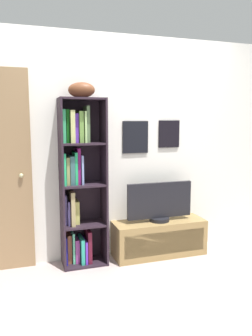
{
  "coord_description": "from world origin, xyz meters",
  "views": [
    {
      "loc": [
        -1.11,
        -2.34,
        1.49
      ],
      "look_at": [
        -0.06,
        0.85,
        1.01
      ],
      "focal_mm": 35.55,
      "sensor_mm": 36.0,
      "label": 1
    }
  ],
  "objects": [
    {
      "name": "back_wall",
      "position": [
        0.0,
        1.13,
        1.19
      ],
      "size": [
        4.8,
        0.08,
        2.39
      ],
      "color": "silver",
      "rests_on": "ground"
    },
    {
      "name": "television",
      "position": [
        0.35,
        0.93,
        0.6
      ],
      "size": [
        0.74,
        0.22,
        0.43
      ],
      "color": "black",
      "rests_on": "tv_stand"
    },
    {
      "name": "bookshelf",
      "position": [
        -0.53,
        0.98,
        0.85
      ],
      "size": [
        0.45,
        0.3,
        1.71
      ],
      "color": "black",
      "rests_on": "ground"
    },
    {
      "name": "football",
      "position": [
        -0.49,
        0.95,
        1.79
      ],
      "size": [
        0.3,
        0.23,
        0.15
      ],
      "primitive_type": "ellipsoid",
      "rotation": [
        0.0,
        0.0,
        -0.34
      ],
      "color": "brown",
      "rests_on": "bookshelf"
    },
    {
      "name": "ground",
      "position": [
        0.0,
        0.0,
        -0.02
      ],
      "size": [
        5.2,
        5.2,
        0.04
      ],
      "primitive_type": "cube",
      "color": "#AC9895"
    },
    {
      "name": "tv_stand",
      "position": [
        0.35,
        0.92,
        0.19
      ],
      "size": [
        1.03,
        0.34,
        0.39
      ],
      "color": "olive",
      "rests_on": "ground"
    }
  ]
}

